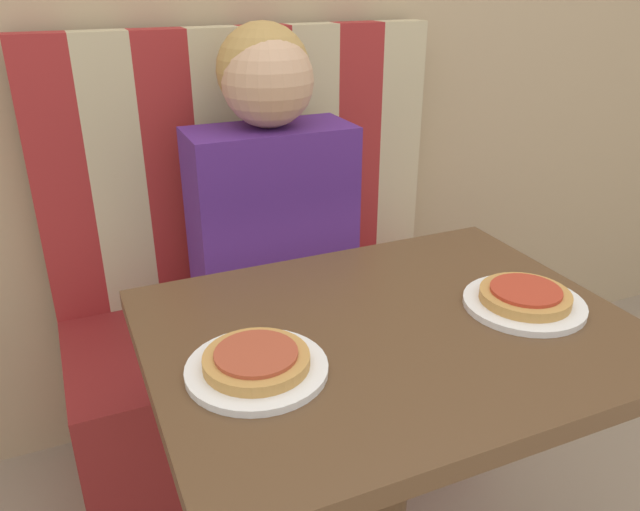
% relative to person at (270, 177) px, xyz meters
% --- Properties ---
extents(booth_seat, '(1.08, 0.52, 0.47)m').
position_rel_person_xyz_m(booth_seat, '(0.00, -0.00, -0.62)').
color(booth_seat, maroon).
rests_on(booth_seat, ground_plane).
extents(booth_backrest, '(1.08, 0.07, 0.71)m').
position_rel_person_xyz_m(booth_backrest, '(0.00, 0.22, -0.02)').
color(booth_backrest, maroon).
rests_on(booth_backrest, booth_seat).
extents(dining_table, '(0.81, 0.63, 0.76)m').
position_rel_person_xyz_m(dining_table, '(0.00, -0.60, -0.22)').
color(dining_table, brown).
rests_on(dining_table, ground_plane).
extents(person, '(0.40, 0.24, 0.74)m').
position_rel_person_xyz_m(person, '(0.00, 0.00, 0.00)').
color(person, '#4C237A').
rests_on(person, booth_seat).
extents(plate_left, '(0.21, 0.21, 0.01)m').
position_rel_person_xyz_m(plate_left, '(-0.25, -0.64, -0.08)').
color(plate_left, white).
rests_on(plate_left, dining_table).
extents(plate_right, '(0.21, 0.21, 0.01)m').
position_rel_person_xyz_m(plate_right, '(0.25, -0.64, -0.08)').
color(plate_right, white).
rests_on(plate_right, dining_table).
extents(pizza_left, '(0.16, 0.16, 0.02)m').
position_rel_person_xyz_m(pizza_left, '(-0.25, -0.64, -0.07)').
color(pizza_left, '#C68E47').
rests_on(pizza_left, plate_left).
extents(pizza_right, '(0.16, 0.16, 0.02)m').
position_rel_person_xyz_m(pizza_right, '(0.25, -0.64, -0.07)').
color(pizza_right, '#C68E47').
rests_on(pizza_right, plate_right).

